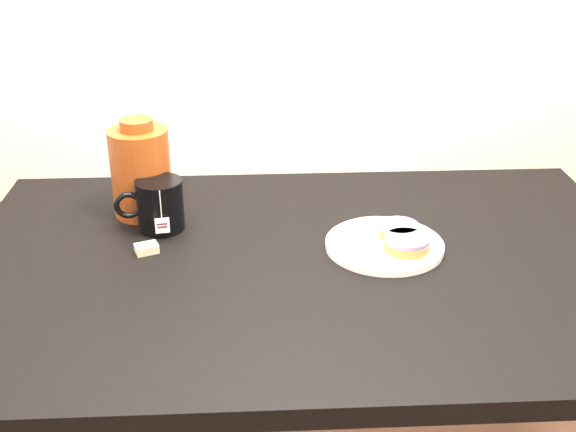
{
  "coord_description": "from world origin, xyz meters",
  "views": [
    {
      "loc": [
        -0.11,
        -1.27,
        1.45
      ],
      "look_at": [
        -0.04,
        0.07,
        0.81
      ],
      "focal_mm": 45.0,
      "sensor_mm": 36.0,
      "label": 1
    }
  ],
  "objects": [
    {
      "name": "bagel_front",
      "position": [
        0.2,
        0.0,
        0.78
      ],
      "size": [
        0.12,
        0.12,
        0.03
      ],
      "color": "brown",
      "rests_on": "plate"
    },
    {
      "name": "mug",
      "position": [
        -0.31,
        0.15,
        0.81
      ],
      "size": [
        0.15,
        0.12,
        0.11
      ],
      "rotation": [
        0.0,
        0.0,
        0.16
      ],
      "color": "black",
      "rests_on": "table"
    },
    {
      "name": "bagel_package",
      "position": [
        -0.35,
        0.23,
        0.85
      ],
      "size": [
        0.14,
        0.14,
        0.22
      ],
      "rotation": [
        0.0,
        0.0,
        -0.03
      ],
      "color": "#5D220C",
      "rests_on": "table"
    },
    {
      "name": "table",
      "position": [
        0.0,
        0.0,
        0.67
      ],
      "size": [
        1.4,
        0.9,
        0.75
      ],
      "color": "black",
      "rests_on": "ground_plane"
    },
    {
      "name": "teabag_pouch",
      "position": [
        -0.33,
        0.04,
        0.76
      ],
      "size": [
        0.05,
        0.05,
        0.02
      ],
      "primitive_type": "cube",
      "rotation": [
        0.0,
        0.0,
        0.37
      ],
      "color": "#C6B793",
      "rests_on": "table"
    },
    {
      "name": "bagel_back",
      "position": [
        0.2,
        0.06,
        0.78
      ],
      "size": [
        0.11,
        0.11,
        0.03
      ],
      "color": "brown",
      "rests_on": "plate"
    },
    {
      "name": "plate",
      "position": [
        0.16,
        0.03,
        0.76
      ],
      "size": [
        0.24,
        0.24,
        0.02
      ],
      "color": "white",
      "rests_on": "table"
    }
  ]
}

